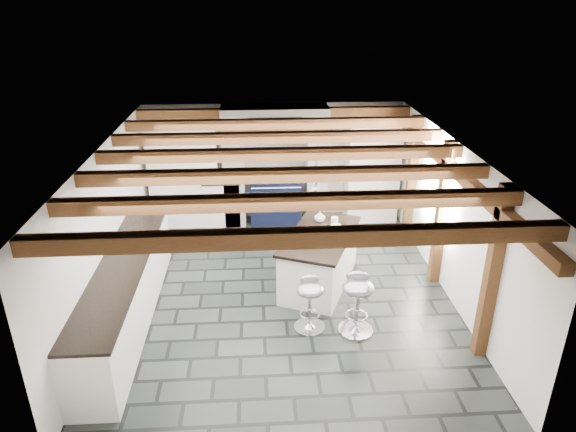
{
  "coord_description": "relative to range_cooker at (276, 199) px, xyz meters",
  "views": [
    {
      "loc": [
        -0.36,
        -6.76,
        4.27
      ],
      "look_at": [
        0.1,
        0.4,
        1.1
      ],
      "focal_mm": 32.0,
      "sensor_mm": 36.0,
      "label": 1
    }
  ],
  "objects": [
    {
      "name": "room_shell",
      "position": [
        -0.61,
        -1.26,
        0.6
      ],
      "size": [
        6.0,
        6.03,
        6.0
      ],
      "color": "silver",
      "rests_on": "ground"
    },
    {
      "name": "bar_stool_far",
      "position": [
        0.31,
        -3.62,
        0.03
      ],
      "size": [
        0.43,
        0.43,
        0.79
      ],
      "rotation": [
        0.0,
        0.0,
        0.03
      ],
      "color": "silver",
      "rests_on": "ground"
    },
    {
      "name": "bar_stool_near",
      "position": [
        0.93,
        -3.73,
        0.08
      ],
      "size": [
        0.49,
        0.49,
        0.88
      ],
      "rotation": [
        0.0,
        0.0,
        -0.14
      ],
      "color": "silver",
      "rests_on": "ground"
    },
    {
      "name": "kitchen_island",
      "position": [
        0.58,
        -2.45,
        -0.03
      ],
      "size": [
        1.5,
        1.95,
        1.14
      ],
      "rotation": [
        0.0,
        0.0,
        -0.39
      ],
      "color": "white",
      "rests_on": "ground"
    },
    {
      "name": "range_cooker",
      "position": [
        0.0,
        0.0,
        0.0
      ],
      "size": [
        1.0,
        0.63,
        0.99
      ],
      "color": "black",
      "rests_on": "ground"
    },
    {
      "name": "ground",
      "position": [
        0.0,
        -2.68,
        -0.47
      ],
      "size": [
        6.0,
        6.0,
        0.0
      ],
      "primitive_type": "plane",
      "color": "black",
      "rests_on": "ground"
    }
  ]
}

